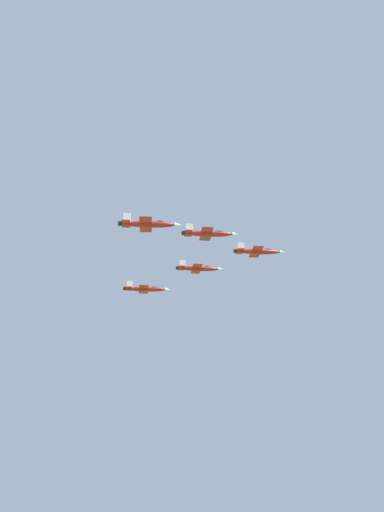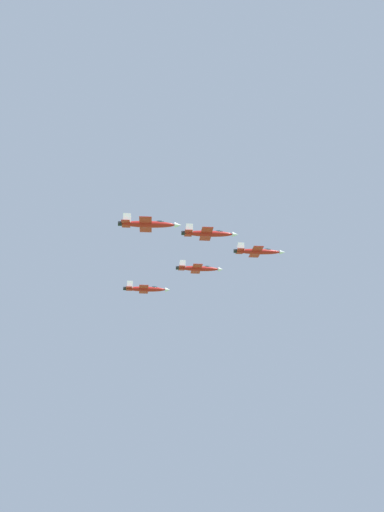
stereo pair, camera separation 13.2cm
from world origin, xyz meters
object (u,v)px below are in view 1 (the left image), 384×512
jet_lead (258,251)px  jet_right_outer (148,224)px  jet_right_wingman (209,233)px  jet_left_wingman (199,268)px  jet_left_outer (146,289)px

jet_lead → jet_right_outer: (29.58, -37.72, -5.12)m
jet_right_wingman → jet_right_outer: jet_right_wingman is taller
jet_left_wingman → jet_right_wingman: size_ratio=0.97×
jet_lead → jet_left_wingman: bearing=140.5°
jet_left_wingman → jet_right_outer: bearing=-112.3°
jet_left_wingman → jet_right_wingman: 31.05m
jet_lead → jet_right_wingman: size_ratio=0.99×
jet_right_outer → jet_lead: bearing=41.5°
jet_lead → jet_right_wingman: jet_lead is taller
jet_lead → jet_right_outer: jet_lead is taller
jet_right_outer → jet_right_wingman: bearing=41.5°
jet_left_wingman → jet_left_outer: jet_left_wingman is taller
jet_lead → jet_right_outer: size_ratio=1.00×
jet_lead → jet_left_wingman: 23.99m
jet_right_outer → jet_left_wingman: bearing=69.7°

